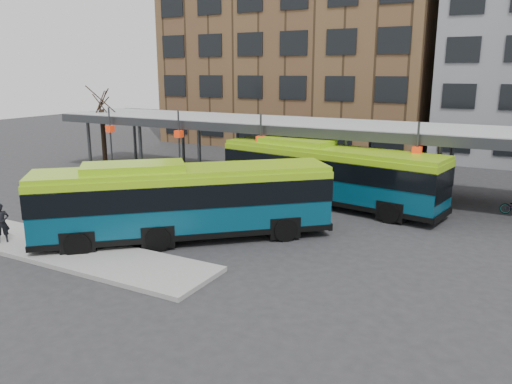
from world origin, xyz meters
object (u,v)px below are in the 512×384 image
object	(u,v)px
bus_front	(184,199)
bus_rear	(327,172)
tree	(103,135)
pedestrian	(1,223)

from	to	relation	value
bus_front	bus_rear	bearing A→B (deg)	26.98
tree	bus_rear	xyz separation A→B (m)	(19.33, -2.60, -0.60)
tree	bus_rear	bearing A→B (deg)	-7.66
bus_rear	tree	bearing A→B (deg)	-178.17
tree	bus_front	world-z (taller)	tree
bus_front	tree	bearing A→B (deg)	103.16
bus_rear	pedestrian	bearing A→B (deg)	-116.96
bus_rear	pedestrian	world-z (taller)	bus_rear
tree	bus_rear	size ratio (longest dim) A/B	0.43
tree	pedestrian	size ratio (longest dim) A/B	3.29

